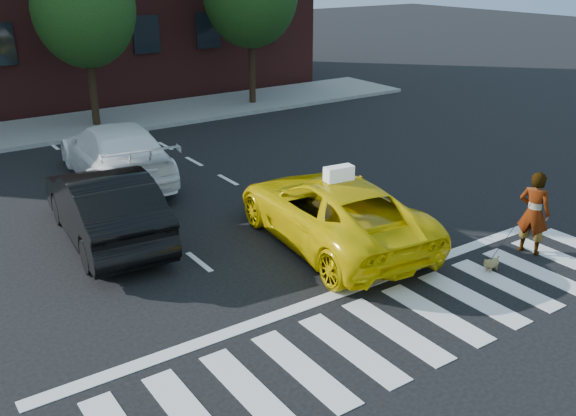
{
  "coord_description": "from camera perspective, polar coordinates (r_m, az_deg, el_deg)",
  "views": [
    {
      "loc": [
        -7.06,
        -6.92,
        6.15
      ],
      "look_at": [
        0.2,
        3.63,
        1.1
      ],
      "focal_mm": 40.0,
      "sensor_mm": 36.0,
      "label": 1
    }
  ],
  "objects": [
    {
      "name": "ground",
      "position": [
        11.65,
        9.54,
        -10.7
      ],
      "size": [
        120.0,
        120.0,
        0.0
      ],
      "primitive_type": "plane",
      "color": "black",
      "rests_on": "ground"
    },
    {
      "name": "crosswalk",
      "position": [
        11.64,
        9.54,
        -10.67
      ],
      "size": [
        13.0,
        2.4,
        0.01
      ],
      "primitive_type": "cube",
      "color": "silver",
      "rests_on": "ground"
    },
    {
      "name": "stop_line",
      "position": [
        12.66,
        4.52,
        -7.59
      ],
      "size": [
        12.0,
        0.3,
        0.01
      ],
      "primitive_type": "cube",
      "color": "silver",
      "rests_on": "ground"
    },
    {
      "name": "sidewalk_far",
      "position": [
        26.14,
        -18.01,
        7.02
      ],
      "size": [
        30.0,
        4.0,
        0.15
      ],
      "primitive_type": "cube",
      "color": "slate",
      "rests_on": "ground"
    },
    {
      "name": "taxi",
      "position": [
        14.55,
        3.94,
        -0.22
      ],
      "size": [
        3.2,
        5.85,
        1.55
      ],
      "primitive_type": "imported",
      "rotation": [
        0.0,
        0.0,
        3.03
      ],
      "color": "#E4C404",
      "rests_on": "ground"
    },
    {
      "name": "black_sedan",
      "position": [
        15.22,
        -15.97,
        0.22
      ],
      "size": [
        2.21,
        5.23,
        1.68
      ],
      "primitive_type": "imported",
      "rotation": [
        0.0,
        0.0,
        3.06
      ],
      "color": "black",
      "rests_on": "ground"
    },
    {
      "name": "white_suv",
      "position": [
        19.28,
        -15.06,
        4.8
      ],
      "size": [
        2.98,
        6.07,
        1.7
      ],
      "primitive_type": "imported",
      "rotation": [
        0.0,
        0.0,
        3.04
      ],
      "color": "white",
      "rests_on": "ground"
    },
    {
      "name": "woman",
      "position": [
        14.94,
        21.01,
        -0.4
      ],
      "size": [
        0.64,
        0.79,
        1.88
      ],
      "primitive_type": "imported",
      "rotation": [
        0.0,
        0.0,
        1.88
      ],
      "color": "#999999",
      "rests_on": "ground"
    },
    {
      "name": "dog",
      "position": [
        14.06,
        17.61,
        -4.72
      ],
      "size": [
        0.53,
        0.24,
        0.3
      ],
      "rotation": [
        0.0,
        0.0,
        0.1
      ],
      "color": "#9A784E",
      "rests_on": "ground"
    },
    {
      "name": "taxi_sign",
      "position": [
        14.08,
        4.54,
        3.08
      ],
      "size": [
        0.68,
        0.35,
        0.32
      ],
      "primitive_type": "cube",
      "rotation": [
        0.0,
        0.0,
        3.03
      ],
      "color": "white",
      "rests_on": "taxi"
    }
  ]
}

